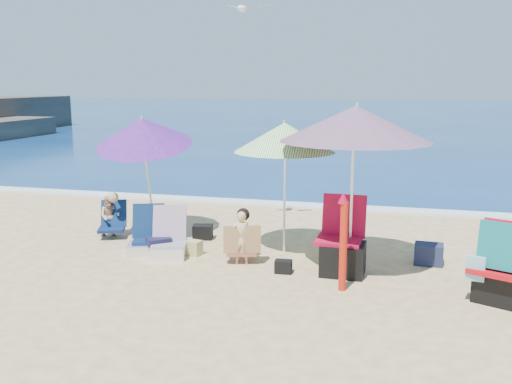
% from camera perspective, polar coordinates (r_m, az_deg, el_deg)
% --- Properties ---
extents(ground, '(120.00, 120.00, 0.00)m').
position_cam_1_polar(ground, '(7.86, 0.31, -9.37)').
color(ground, '#D8BC84').
rests_on(ground, ground).
extents(sea, '(120.00, 80.00, 0.12)m').
position_cam_1_polar(sea, '(52.25, 12.50, 7.75)').
color(sea, navy).
rests_on(sea, ground).
extents(foam, '(120.00, 0.50, 0.04)m').
position_cam_1_polar(foam, '(12.67, 5.92, -1.41)').
color(foam, white).
rests_on(foam, ground).
extents(umbrella_turquoise, '(2.82, 2.82, 2.47)m').
position_cam_1_polar(umbrella_turquoise, '(8.06, 10.06, 6.85)').
color(umbrella_turquoise, white).
rests_on(umbrella_turquoise, ground).
extents(umbrella_striped, '(1.70, 1.70, 2.16)m').
position_cam_1_polar(umbrella_striped, '(8.92, 2.92, 5.56)').
color(umbrella_striped, white).
rests_on(umbrella_striped, ground).
extents(umbrella_blue, '(1.90, 1.96, 2.32)m').
position_cam_1_polar(umbrella_blue, '(10.00, -11.45, 6.03)').
color(umbrella_blue, silver).
rests_on(umbrella_blue, ground).
extents(furled_umbrella, '(0.15, 0.15, 1.34)m').
position_cam_1_polar(furled_umbrella, '(7.52, 8.86, -4.55)').
color(furled_umbrella, red).
rests_on(furled_umbrella, ground).
extents(chair_navy, '(0.72, 0.84, 0.75)m').
position_cam_1_polar(chair_navy, '(9.43, -11.05, -4.80)').
color(chair_navy, '#0D1F49').
rests_on(chair_navy, ground).
extents(chair_rainbow, '(0.71, 0.83, 0.77)m').
position_cam_1_polar(chair_rainbow, '(9.14, -8.91, -5.20)').
color(chair_rainbow, '#D9724C').
rests_on(chair_rainbow, ground).
extents(camp_chair_left, '(0.72, 0.69, 1.12)m').
position_cam_1_polar(camp_chair_left, '(8.30, 8.80, -5.92)').
color(camp_chair_left, '#A80C2B').
rests_on(camp_chair_left, ground).
extents(camp_chair_right, '(0.81, 0.81, 1.07)m').
position_cam_1_polar(camp_chair_right, '(7.77, 23.48, -7.54)').
color(camp_chair_right, '#B70D13').
rests_on(camp_chair_right, ground).
extents(person_center, '(0.61, 0.52, 0.84)m').
position_cam_1_polar(person_center, '(8.62, -1.46, -4.67)').
color(person_center, '#D3B47F').
rests_on(person_center, ground).
extents(person_left, '(0.59, 0.67, 0.83)m').
position_cam_1_polar(person_left, '(10.45, -14.57, -2.38)').
color(person_left, tan).
rests_on(person_left, ground).
extents(bag_navy_a, '(0.46, 0.44, 0.29)m').
position_cam_1_polar(bag_navy_a, '(9.22, -9.84, -5.47)').
color(bag_navy_a, '#171632').
rests_on(bag_navy_a, ground).
extents(bag_black_a, '(0.39, 0.32, 0.25)m').
position_cam_1_polar(bag_black_a, '(10.06, -5.44, -4.07)').
color(bag_black_a, black).
rests_on(bag_black_a, ground).
extents(bag_tan, '(0.31, 0.25, 0.24)m').
position_cam_1_polar(bag_tan, '(9.16, -6.45, -5.66)').
color(bag_tan, tan).
rests_on(bag_tan, ground).
extents(bag_navy_b, '(0.44, 0.34, 0.32)m').
position_cam_1_polar(bag_navy_b, '(9.05, 17.15, -6.05)').
color(bag_navy_b, '#1C223E').
rests_on(bag_navy_b, ground).
extents(bag_black_b, '(0.26, 0.18, 0.19)m').
position_cam_1_polar(bag_black_b, '(8.29, 2.80, -7.59)').
color(bag_black_b, black).
rests_on(bag_black_b, ground).
extents(seagull, '(0.77, 0.35, 0.12)m').
position_cam_1_polar(seagull, '(10.33, -1.34, 18.14)').
color(seagull, white).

